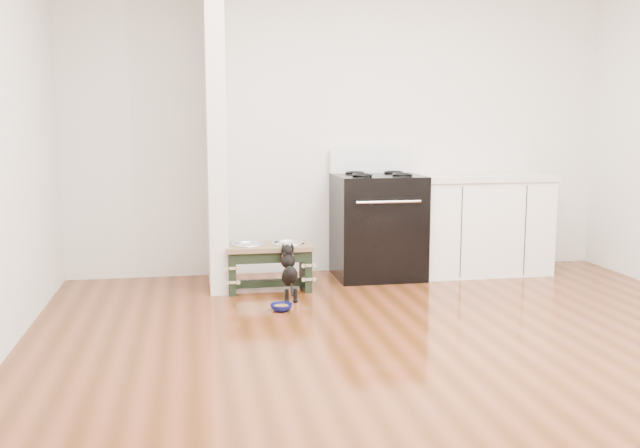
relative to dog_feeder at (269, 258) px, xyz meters
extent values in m
plane|color=#4F270E|center=(0.77, -1.82, -0.28)|extent=(5.00, 5.00, 0.00)
plane|color=silver|center=(0.77, 0.68, 1.07)|extent=(5.00, 0.00, 5.00)
cube|color=silver|center=(-0.41, 0.28, 1.07)|extent=(0.15, 0.80, 2.70)
cube|color=black|center=(1.02, 0.34, 0.18)|extent=(0.76, 0.65, 0.92)
cube|color=black|center=(1.02, 0.03, 0.12)|extent=(0.58, 0.02, 0.50)
cylinder|color=silver|center=(1.02, -0.01, 0.44)|extent=(0.56, 0.02, 0.02)
cube|color=white|center=(1.02, 0.61, 0.75)|extent=(0.76, 0.08, 0.22)
torus|color=black|center=(0.84, 0.20, 0.66)|extent=(0.18, 0.18, 0.02)
torus|color=black|center=(1.20, 0.20, 0.66)|extent=(0.18, 0.18, 0.02)
torus|color=black|center=(0.84, 0.48, 0.66)|extent=(0.18, 0.18, 0.02)
torus|color=black|center=(1.20, 0.48, 0.66)|extent=(0.18, 0.18, 0.02)
cube|color=white|center=(2.00, 0.36, 0.15)|extent=(1.20, 0.60, 0.86)
cube|color=beige|center=(2.00, 0.36, 0.61)|extent=(1.24, 0.64, 0.05)
cube|color=black|center=(2.00, 0.10, -0.23)|extent=(1.20, 0.06, 0.10)
cube|color=black|center=(-0.31, 0.01, -0.10)|extent=(0.06, 0.34, 0.35)
cube|color=black|center=(0.31, 0.01, -0.10)|extent=(0.06, 0.34, 0.35)
cube|color=black|center=(0.00, -0.15, 0.03)|extent=(0.56, 0.03, 0.09)
cube|color=black|center=(0.00, 0.01, -0.22)|extent=(0.56, 0.06, 0.06)
cube|color=brown|center=(0.00, 0.01, 0.09)|extent=(0.70, 0.38, 0.04)
cylinder|color=silver|center=(-0.16, 0.01, 0.09)|extent=(0.24, 0.24, 0.04)
cylinder|color=silver|center=(0.16, 0.01, 0.09)|extent=(0.24, 0.24, 0.04)
torus|color=silver|center=(-0.16, 0.01, 0.12)|extent=(0.27, 0.27, 0.02)
torus|color=silver|center=(0.16, 0.01, 0.12)|extent=(0.27, 0.27, 0.02)
cylinder|color=black|center=(0.09, -0.43, -0.22)|extent=(0.03, 0.03, 0.11)
cylinder|color=black|center=(0.16, -0.43, -0.22)|extent=(0.03, 0.03, 0.11)
sphere|color=black|center=(0.09, -0.44, -0.26)|extent=(0.04, 0.04, 0.04)
sphere|color=black|center=(0.16, -0.44, -0.26)|extent=(0.04, 0.04, 0.04)
ellipsoid|color=black|center=(0.13, -0.36, -0.08)|extent=(0.12, 0.29, 0.25)
sphere|color=black|center=(0.13, -0.27, 0.02)|extent=(0.12, 0.12, 0.12)
sphere|color=black|center=(0.13, -0.24, 0.10)|extent=(0.10, 0.10, 0.10)
sphere|color=black|center=(0.09, -0.17, 0.10)|extent=(0.03, 0.03, 0.03)
sphere|color=black|center=(0.16, -0.17, 0.10)|extent=(0.03, 0.03, 0.03)
cylinder|color=black|center=(0.13, -0.47, -0.16)|extent=(0.02, 0.08, 0.09)
torus|color=#EA4568|center=(0.13, -0.25, 0.06)|extent=(0.09, 0.06, 0.09)
imported|color=#0B0F51|center=(0.02, -0.66, -0.25)|extent=(0.22, 0.22, 0.05)
cylinder|color=#5A3619|center=(0.02, -0.66, -0.25)|extent=(0.10, 0.10, 0.02)
camera|label=1|loc=(-0.61, -5.76, 1.14)|focal=40.00mm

